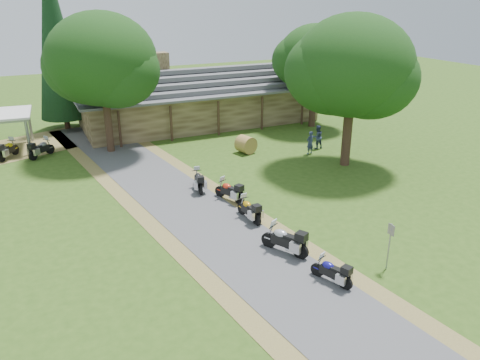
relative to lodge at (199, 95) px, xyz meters
name	(u,v)px	position (x,y,z in m)	size (l,w,h in m)	color
ground	(266,268)	(-6.00, -24.00, -2.45)	(120.00, 120.00, 0.00)	#2F4E16
driveway	(218,230)	(-6.50, -20.00, -2.45)	(46.00, 46.00, 0.00)	#464648
lodge	(199,95)	(0.00, 0.00, 0.00)	(21.40, 9.40, 4.90)	brown
motorcycle_row_a	(332,270)	(-4.15, -26.06, -1.87)	(1.69, 0.55, 1.16)	navy
motorcycle_row_b	(285,239)	(-4.67, -23.25, -1.73)	(2.10, 0.69, 1.44)	#B6B7BE
motorcycle_row_c	(249,209)	(-4.63, -19.60, -1.82)	(1.83, 0.60, 1.25)	#D2980F
motorcycle_row_d	(229,190)	(-4.56, -16.96, -1.81)	(1.87, 0.61, 1.28)	red
motorcycle_row_e	(198,180)	(-5.59, -14.80, -1.81)	(1.87, 0.61, 1.28)	black
motorcycle_carport_a	(8,149)	(-15.72, -3.69, -1.75)	(2.03, 0.66, 1.39)	yellow
motorcycle_carport_b	(41,148)	(-13.57, -4.36, -1.77)	(1.99, 0.65, 1.36)	gray
person_a	(310,141)	(4.06, -11.85, -1.47)	(0.56, 0.40, 1.97)	#2E3957
person_b	(317,135)	(5.27, -10.99, -1.41)	(0.59, 0.43, 2.08)	#2E3957
hay_bale	(246,144)	(-0.02, -9.67, -1.82)	(1.25, 1.25, 1.15)	olive
sign_post	(389,247)	(-1.43, -26.21, -1.39)	(0.38, 0.06, 2.11)	gray
oak_lodge_left	(104,78)	(-8.88, -5.18, 2.91)	(7.55, 7.55, 10.73)	#113610
oak_lodge_right	(315,70)	(8.45, -5.42, 2.39)	(6.22, 6.22, 9.68)	#113610
oak_driveway	(351,86)	(4.96, -14.82, 2.88)	(7.61, 7.61, 10.65)	#113610
cedar_near	(56,42)	(-11.07, 2.80, 4.74)	(3.96, 3.96, 14.38)	black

